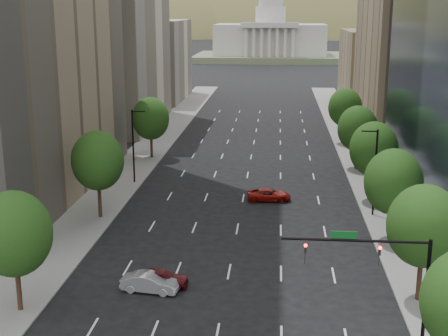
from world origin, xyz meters
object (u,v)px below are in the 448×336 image
(capitol, at_px, (270,39))
(car_maroon, at_px, (160,278))
(car_silver, at_px, (150,283))
(car_red_far, at_px, (269,195))
(traffic_signal, at_px, (387,266))

(capitol, bearing_deg, car_maroon, -91.34)
(capitol, bearing_deg, car_silver, -91.50)
(car_red_far, bearing_deg, capitol, -3.55)
(traffic_signal, distance_m, capitol, 219.99)
(car_maroon, distance_m, car_red_far, 24.01)
(car_silver, bearing_deg, traffic_signal, -102.40)
(car_maroon, xyz_separation_m, car_red_far, (7.88, 22.69, -0.07))
(car_silver, relative_size, car_red_far, 0.91)
(traffic_signal, bearing_deg, car_red_far, 104.60)
(capitol, relative_size, car_red_far, 12.63)
(car_maroon, distance_m, car_silver, 1.01)
(capitol, bearing_deg, traffic_signal, -87.26)
(car_maroon, bearing_deg, traffic_signal, -115.56)
(capitol, bearing_deg, car_red_far, -89.13)
(car_maroon, relative_size, car_red_far, 0.91)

